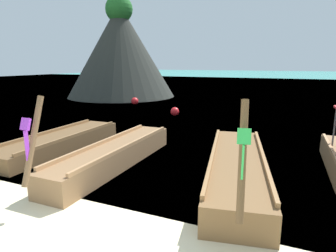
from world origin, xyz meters
TOP-DOWN VIEW (x-y plane):
  - sea_water at (0.00, 62.10)m, footprint 120.00×120.00m
  - longtail_boat_red_ribbon at (-4.55, 4.88)m, footprint 1.39×5.81m
  - longtail_boat_violet_ribbon at (-1.79, 4.22)m, footprint 1.03×5.92m
  - longtail_boat_green_ribbon at (1.75, 4.60)m, footprint 2.38×6.19m
  - karst_rock at (-11.95, 20.26)m, footprint 10.37×9.68m
  - mooring_buoy_near at (-3.29, 12.68)m, footprint 0.50×0.50m
  - mooring_buoy_far at (-7.73, 15.73)m, footprint 0.53×0.53m

SIDE VIEW (x-z plane):
  - sea_water at x=0.00m, z-range 0.00..0.00m
  - mooring_buoy_near at x=-3.29m, z-range 0.00..0.50m
  - longtail_boat_red_ribbon at x=-4.55m, z-range -0.95..1.48m
  - mooring_buoy_far at x=-7.73m, z-range 0.00..0.54m
  - longtail_boat_green_ribbon at x=1.75m, z-range -0.91..1.56m
  - longtail_boat_violet_ribbon at x=-1.79m, z-range -0.86..1.51m
  - karst_rock at x=-11.95m, z-range -0.46..8.37m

